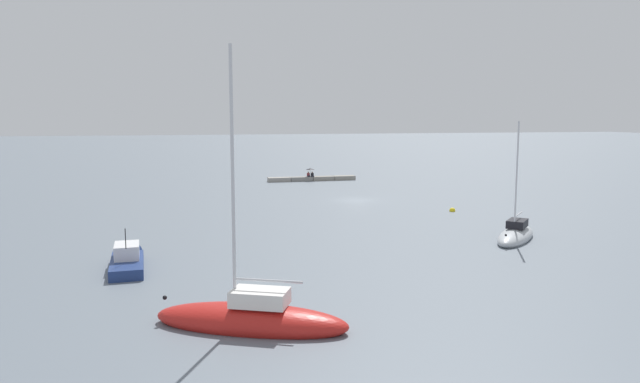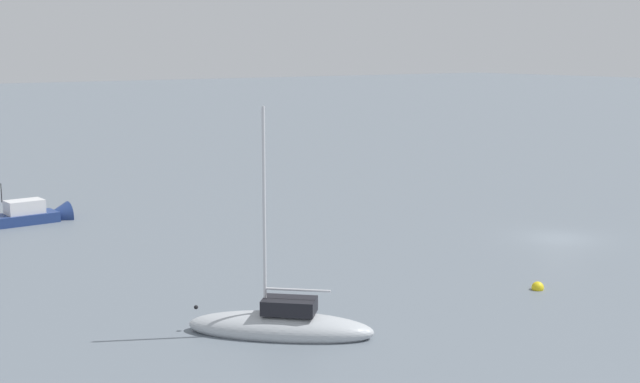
# 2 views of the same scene
# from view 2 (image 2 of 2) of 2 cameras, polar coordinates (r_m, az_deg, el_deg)

# --- Properties ---
(ground_plane) EXTENTS (500.00, 500.00, 0.00)m
(ground_plane) POSITION_cam_2_polar(r_m,az_deg,el_deg) (53.09, 15.40, -2.96)
(ground_plane) COLOR slate
(sailboat_grey_mid) EXTENTS (6.67, 6.70, 9.26)m
(sailboat_grey_mid) POSITION_cam_2_polar(r_m,az_deg,el_deg) (34.28, -2.59, -8.79)
(sailboat_grey_mid) COLOR #ADB2B7
(sailboat_grey_mid) RESTS_ON ground_plane
(motorboat_navy_near) EXTENTS (2.09, 6.14, 3.41)m
(motorboat_navy_near) POSITION_cam_2_polar(r_m,az_deg,el_deg) (58.61, -18.41, -1.60)
(motorboat_navy_near) COLOR navy
(motorboat_navy_near) RESTS_ON ground_plane
(mooring_buoy_near) EXTENTS (0.57, 0.57, 0.57)m
(mooring_buoy_near) POSITION_cam_2_polar(r_m,az_deg,el_deg) (41.67, 14.08, -6.13)
(mooring_buoy_near) COLOR yellow
(mooring_buoy_near) RESTS_ON ground_plane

